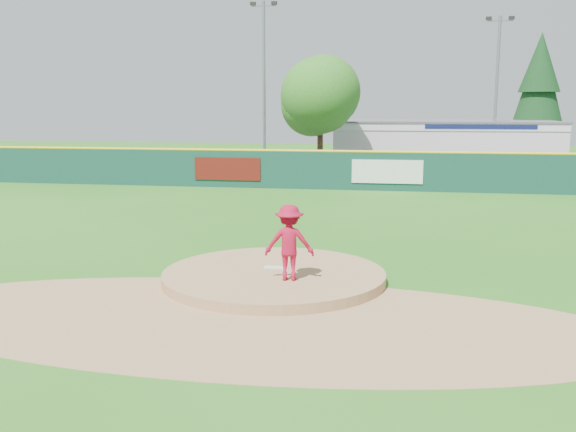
% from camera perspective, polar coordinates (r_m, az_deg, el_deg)
% --- Properties ---
extents(ground, '(120.00, 120.00, 0.00)m').
position_cam_1_polar(ground, '(15.95, -1.25, -5.80)').
color(ground, '#286B19').
rests_on(ground, ground).
extents(pitchers_mound, '(5.50, 5.50, 0.50)m').
position_cam_1_polar(pitchers_mound, '(15.95, -1.25, -5.80)').
color(pitchers_mound, '#9E774C').
rests_on(pitchers_mound, ground).
extents(pitching_rubber, '(0.60, 0.15, 0.04)m').
position_cam_1_polar(pitching_rubber, '(16.17, -1.05, -4.60)').
color(pitching_rubber, white).
rests_on(pitching_rubber, pitchers_mound).
extents(infield_dirt_arc, '(15.40, 15.40, 0.01)m').
position_cam_1_polar(infield_dirt_arc, '(13.15, -3.83, -9.20)').
color(infield_dirt_arc, '#9E774C').
rests_on(infield_dirt_arc, ground).
extents(parking_lot, '(44.00, 16.00, 0.02)m').
position_cam_1_polar(parking_lot, '(42.40, 5.88, 3.87)').
color(parking_lot, '#38383A').
rests_on(parking_lot, ground).
extents(pitcher, '(1.21, 0.77, 1.78)m').
position_cam_1_polar(pitcher, '(14.93, 0.12, -2.37)').
color(pitcher, '#A70E2C').
rests_on(pitcher, pitchers_mound).
extents(van, '(5.40, 2.70, 1.47)m').
position_cam_1_polar(van, '(38.24, 8.51, 4.31)').
color(van, silver).
rests_on(van, parking_lot).
extents(pool_building_grp, '(15.20, 8.20, 3.31)m').
position_cam_1_polar(pool_building_grp, '(47.24, 13.68, 6.25)').
color(pool_building_grp, silver).
rests_on(pool_building_grp, ground).
extents(fence_banners, '(12.03, 0.04, 1.20)m').
position_cam_1_polar(fence_banners, '(33.52, 1.57, 4.09)').
color(fence_banners, '#5F140D').
rests_on(fence_banners, ground).
extents(playground_slide, '(0.93, 2.61, 1.44)m').
position_cam_1_polar(playground_slide, '(41.05, -13.04, 4.49)').
color(playground_slide, '#172BC7').
rests_on(playground_slide, ground).
extents(outfield_fence, '(40.00, 0.14, 2.07)m').
position_cam_1_polar(outfield_fence, '(33.37, 4.78, 4.19)').
color(outfield_fence, '#123C32').
rests_on(outfield_fence, ground).
extents(deciduous_tree, '(5.60, 5.60, 7.36)m').
position_cam_1_polar(deciduous_tree, '(40.39, 2.90, 10.08)').
color(deciduous_tree, '#382314').
rests_on(deciduous_tree, ground).
extents(conifer_tree, '(4.40, 4.40, 9.50)m').
position_cam_1_polar(conifer_tree, '(52.06, 21.41, 10.43)').
color(conifer_tree, '#382314').
rests_on(conifer_tree, ground).
extents(light_pole_left, '(1.75, 0.25, 11.00)m').
position_cam_1_polar(light_pole_left, '(43.07, -2.15, 12.05)').
color(light_pole_left, gray).
rests_on(light_pole_left, ground).
extents(light_pole_right, '(1.75, 0.25, 10.00)m').
position_cam_1_polar(light_pole_right, '(44.50, 18.05, 10.86)').
color(light_pole_right, gray).
rests_on(light_pole_right, ground).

